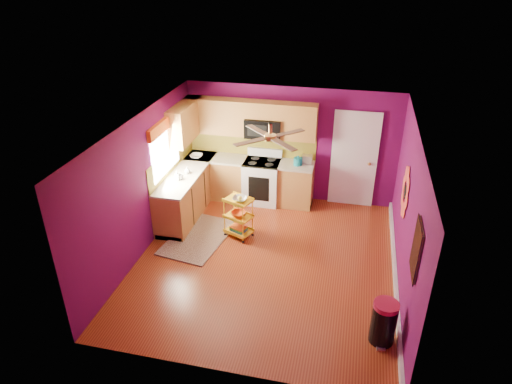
# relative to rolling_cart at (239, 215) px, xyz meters

# --- Properties ---
(ground) EXTENTS (5.00, 5.00, 0.00)m
(ground) POSITION_rel_rolling_cart_xyz_m (0.68, -0.68, -0.46)
(ground) COLOR maroon
(ground) RESTS_ON ground
(room_envelope) EXTENTS (4.54, 5.04, 2.52)m
(room_envelope) POSITION_rel_rolling_cart_xyz_m (0.71, -0.68, 1.17)
(room_envelope) COLOR #5D0A4A
(room_envelope) RESTS_ON ground
(lower_cabinets) EXTENTS (2.81, 2.31, 0.94)m
(lower_cabinets) POSITION_rel_rolling_cart_xyz_m (-0.67, 1.14, -0.03)
(lower_cabinets) COLOR #996129
(lower_cabinets) RESTS_ON ground
(electric_range) EXTENTS (0.76, 0.66, 1.13)m
(electric_range) POSITION_rel_rolling_cart_xyz_m (0.13, 1.50, 0.02)
(electric_range) COLOR white
(electric_range) RESTS_ON ground
(upper_cabinetry) EXTENTS (2.80, 2.30, 1.26)m
(upper_cabinetry) POSITION_rel_rolling_cart_xyz_m (-0.56, 1.49, 1.34)
(upper_cabinetry) COLOR #996129
(upper_cabinetry) RESTS_ON ground
(left_window) EXTENTS (0.08, 1.35, 1.08)m
(left_window) POSITION_rel_rolling_cart_xyz_m (-1.54, 0.37, 1.28)
(left_window) COLOR white
(left_window) RESTS_ON ground
(panel_door) EXTENTS (0.95, 0.11, 2.15)m
(panel_door) POSITION_rel_rolling_cart_xyz_m (2.03, 1.79, 0.57)
(panel_door) COLOR white
(panel_door) RESTS_ON ground
(right_wall_art) EXTENTS (0.04, 2.74, 1.04)m
(right_wall_art) POSITION_rel_rolling_cart_xyz_m (2.91, -1.02, 0.98)
(right_wall_art) COLOR black
(right_wall_art) RESTS_ON ground
(ceiling_fan) EXTENTS (1.01, 1.01, 0.26)m
(ceiling_fan) POSITION_rel_rolling_cart_xyz_m (0.68, -0.48, 1.83)
(ceiling_fan) COLOR #BF8C3F
(ceiling_fan) RESTS_ON ground
(shag_rug) EXTENTS (1.22, 1.74, 0.02)m
(shag_rug) POSITION_rel_rolling_cart_xyz_m (-0.74, -0.25, -0.45)
(shag_rug) COLOR black
(shag_rug) RESTS_ON ground
(rolling_cart) EXTENTS (0.60, 0.52, 0.90)m
(rolling_cart) POSITION_rel_rolling_cart_xyz_m (0.00, 0.00, 0.00)
(rolling_cart) COLOR yellow
(rolling_cart) RESTS_ON ground
(trash_can) EXTENTS (0.41, 0.42, 0.68)m
(trash_can) POSITION_rel_rolling_cart_xyz_m (2.65, -2.15, -0.12)
(trash_can) COLOR black
(trash_can) RESTS_ON ground
(teal_kettle) EXTENTS (0.18, 0.18, 0.21)m
(teal_kettle) POSITION_rel_rolling_cart_xyz_m (0.89, 1.50, 0.56)
(teal_kettle) COLOR teal
(teal_kettle) RESTS_ON lower_cabinets
(toaster) EXTENTS (0.22, 0.15, 0.18)m
(toaster) POSITION_rel_rolling_cart_xyz_m (1.06, 1.64, 0.57)
(toaster) COLOR beige
(toaster) RESTS_ON lower_cabinets
(soap_bottle_a) EXTENTS (0.09, 0.09, 0.20)m
(soap_bottle_a) POSITION_rel_rolling_cart_xyz_m (-1.30, 0.27, 0.58)
(soap_bottle_a) COLOR #EA3F72
(soap_bottle_a) RESTS_ON lower_cabinets
(soap_bottle_b) EXTENTS (0.12, 0.12, 0.15)m
(soap_bottle_b) POSITION_rel_rolling_cart_xyz_m (-1.21, 0.58, 0.56)
(soap_bottle_b) COLOR white
(soap_bottle_b) RESTS_ON lower_cabinets
(counter_dish) EXTENTS (0.26, 0.26, 0.07)m
(counter_dish) POSITION_rel_rolling_cart_xyz_m (-1.31, 1.39, 0.51)
(counter_dish) COLOR white
(counter_dish) RESTS_ON lower_cabinets
(counter_cup) EXTENTS (0.13, 0.13, 0.10)m
(counter_cup) POSITION_rel_rolling_cart_xyz_m (-1.26, 0.31, 0.53)
(counter_cup) COLOR white
(counter_cup) RESTS_ON lower_cabinets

